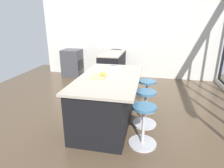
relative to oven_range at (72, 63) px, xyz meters
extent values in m
plane|color=brown|center=(2.47, 1.83, -0.45)|extent=(7.44, 7.44, 0.00)
cube|color=beige|center=(-0.35, 1.83, 0.99)|extent=(0.12, 5.72, 2.86)
cube|color=black|center=(0.00, 1.49, 0.00)|extent=(2.28, 0.60, 0.89)
cube|color=#9E9384|center=(0.00, 1.49, 0.46)|extent=(2.28, 0.60, 0.03)
cube|color=#38383D|center=(-0.29, 1.49, 0.42)|extent=(0.44, 0.36, 0.12)
cylinder|color=#B7B7BC|center=(-0.29, 1.34, 0.62)|extent=(0.02, 0.02, 0.28)
cube|color=#38383D|center=(0.00, 0.00, 0.00)|extent=(0.60, 0.60, 0.89)
cube|color=black|center=(0.00, 0.30, -0.04)|extent=(0.44, 0.01, 0.32)
cube|color=black|center=(2.78, 1.87, -0.02)|extent=(1.89, 0.88, 0.85)
cube|color=#9E9384|center=(2.78, 1.92, 0.42)|extent=(1.95, 1.08, 0.04)
cylinder|color=#B7B7BC|center=(2.16, 2.59, -0.43)|extent=(0.44, 0.44, 0.03)
cylinder|color=#B7B7BC|center=(2.16, 2.59, -0.12)|extent=(0.05, 0.05, 0.60)
cylinder|color=#336084|center=(2.16, 2.59, 0.20)|extent=(0.36, 0.36, 0.04)
cylinder|color=#B7B7BC|center=(2.78, 2.59, -0.43)|extent=(0.44, 0.44, 0.03)
cylinder|color=#B7B7BC|center=(2.78, 2.59, -0.12)|extent=(0.05, 0.05, 0.60)
cylinder|color=#336084|center=(2.78, 2.59, 0.20)|extent=(0.36, 0.36, 0.04)
cylinder|color=#B7B7BC|center=(3.39, 2.59, -0.43)|extent=(0.44, 0.44, 0.03)
cylinder|color=#B7B7BC|center=(3.39, 2.59, -0.12)|extent=(0.05, 0.05, 0.60)
cylinder|color=#336084|center=(3.39, 2.59, 0.20)|extent=(0.36, 0.36, 0.04)
cube|color=tan|center=(2.82, 1.74, 0.45)|extent=(0.36, 0.24, 0.02)
sphere|color=gold|center=(2.81, 1.81, 0.51)|extent=(0.08, 0.08, 0.08)
cylinder|color=silver|center=(2.22, 1.88, 0.48)|extent=(0.20, 0.20, 0.07)
cylinder|color=slate|center=(2.22, 1.88, 0.49)|extent=(0.17, 0.17, 0.04)
camera|label=1|loc=(6.01, 2.64, 1.45)|focal=30.76mm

